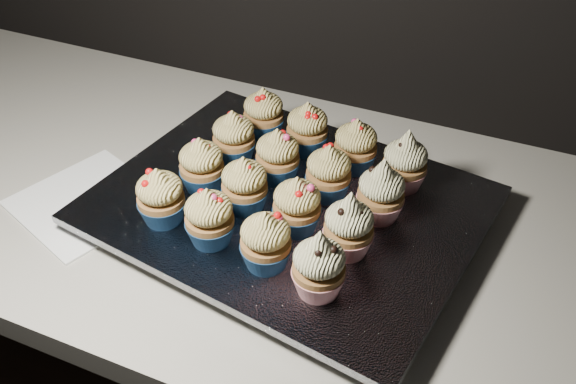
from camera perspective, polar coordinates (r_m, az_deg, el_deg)
The scene contains 21 objects.
cabinet at distance 1.35m, azimuth -9.63°, elevation -14.10°, with size 2.40×0.60×0.86m, color black.
worktop at distance 1.03m, azimuth -12.28°, elevation 1.16°, with size 2.44×0.64×0.04m, color beige.
napkin at distance 0.97m, azimuth -17.38°, elevation -0.83°, with size 0.18×0.18×0.00m, color white.
baking_tray at distance 0.89m, azimuth -0.00°, elevation -1.94°, with size 0.46×0.35×0.02m, color black.
foil_lining at distance 0.88m, azimuth -0.00°, elevation -1.11°, with size 0.50×0.39×0.01m, color silver.
cupcake_0 at distance 0.84m, azimuth -11.26°, elevation -0.46°, with size 0.06×0.06×0.08m.
cupcake_1 at distance 0.80m, azimuth -7.00°, elevation -2.28°, with size 0.06×0.06×0.08m.
cupcake_2 at distance 0.77m, azimuth -1.99°, elevation -4.39°, with size 0.06×0.06×0.08m.
cupcake_3 at distance 0.73m, azimuth 2.76°, elevation -6.60°, with size 0.06×0.06×0.10m.
cupcake_4 at distance 0.89m, azimuth -7.68°, elevation 2.36°, with size 0.06×0.06×0.08m.
cupcake_5 at distance 0.85m, azimuth -3.88°, elevation 0.60°, with size 0.06×0.06×0.08m.
cupcake_6 at distance 0.81m, azimuth 0.80°, elevation -1.24°, with size 0.06×0.06×0.08m.
cupcake_7 at distance 0.78m, azimuth 5.43°, elevation -3.09°, with size 0.06×0.06×0.10m.
cupcake_8 at distance 0.94m, azimuth -4.85°, elevation 4.82°, with size 0.06×0.06×0.08m.
cupcake_9 at distance 0.90m, azimuth -0.93°, elevation 3.18°, with size 0.06×0.06×0.08m.
cupcake_10 at distance 0.87m, azimuth 3.63°, elevation 1.68°, with size 0.06×0.06×0.08m.
cupcake_11 at distance 0.84m, azimuth 8.27°, elevation -0.03°, with size 0.06×0.06×0.10m.
cupcake_12 at distance 0.99m, azimuth -2.19°, elevation 6.94°, with size 0.06×0.06×0.08m.
cupcake_13 at distance 0.95m, azimuth 1.73°, elevation 5.62°, with size 0.06×0.06×0.08m.
cupcake_14 at distance 0.92m, azimuth 6.03°, elevation 4.07°, with size 0.06×0.06×0.08m.
cupcake_15 at distance 0.90m, azimuth 10.35°, elevation 2.59°, with size 0.06×0.06×0.10m.
Camera 1 is at (0.52, 1.06, 1.50)m, focal length 40.00 mm.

